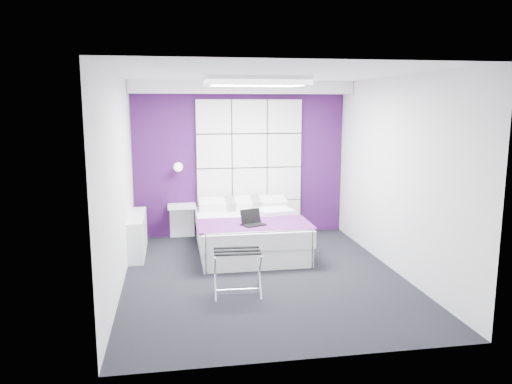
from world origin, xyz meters
TOP-DOWN VIEW (x-y plane):
  - floor at (0.00, 0.00)m, footprint 4.40×4.40m
  - ceiling at (0.00, 0.00)m, footprint 4.40×4.40m
  - wall_back at (0.00, 2.20)m, footprint 3.60×0.00m
  - wall_left at (-1.80, 0.00)m, footprint 0.00×4.40m
  - wall_right at (1.80, 0.00)m, footprint 0.00×4.40m
  - accent_wall at (0.00, 2.19)m, footprint 3.58×0.02m
  - soffit at (0.00, 1.95)m, footprint 3.58×0.50m
  - headboard at (0.15, 2.14)m, footprint 1.80×0.08m
  - skylight at (0.00, 0.60)m, footprint 1.36×0.86m
  - wall_lamp at (-1.05, 2.06)m, footprint 0.15×0.15m
  - radiator at (-1.69, 1.30)m, footprint 0.22×1.20m
  - bed at (-0.01, 1.16)m, footprint 1.62×1.95m
  - nightstand at (-1.01, 2.02)m, footprint 0.46×0.36m
  - luggage_rack at (-0.42, -0.57)m, footprint 0.55×0.40m
  - laptop at (-0.04, 0.61)m, footprint 0.31×0.22m

SIDE VIEW (x-z plane):
  - floor at x=0.00m, z-range 0.00..0.00m
  - luggage_rack at x=-0.42m, z-range 0.00..0.54m
  - bed at x=-0.01m, z-range -0.05..0.63m
  - radiator at x=-1.69m, z-range 0.00..0.60m
  - nightstand at x=-1.01m, z-range 0.54..0.59m
  - laptop at x=-0.04m, z-range 0.49..0.72m
  - headboard at x=0.15m, z-range 0.02..2.32m
  - wall_lamp at x=-1.05m, z-range 1.15..1.29m
  - wall_left at x=-1.80m, z-range -0.90..3.50m
  - wall_right at x=1.80m, z-range -0.90..3.50m
  - accent_wall at x=0.00m, z-range 0.01..2.59m
  - wall_back at x=0.00m, z-range -0.50..3.10m
  - soffit at x=0.00m, z-range 2.40..2.60m
  - skylight at x=0.00m, z-range 2.49..2.61m
  - ceiling at x=0.00m, z-range 2.60..2.60m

